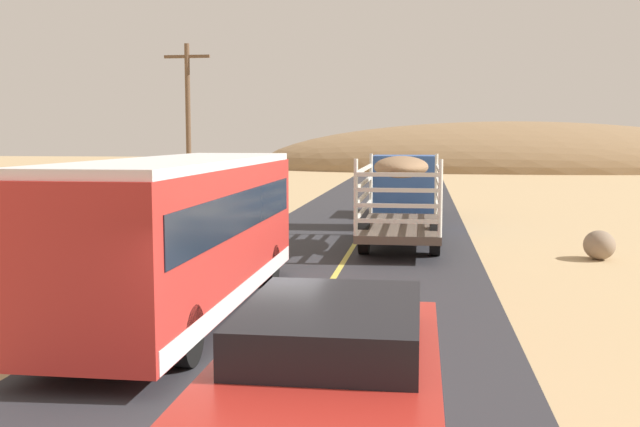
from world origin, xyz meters
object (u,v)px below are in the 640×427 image
livestock_truck (403,188)px  car_far (404,192)px  bus (184,232)px  boulder_near_shoulder (599,245)px  power_pole_mid (188,123)px

livestock_truck → car_far: (-0.16, 7.19, -0.70)m
livestock_truck → bus: 13.53m
car_far → boulder_near_shoulder: car_far is taller
bus → livestock_truck: bearing=72.3°
power_pole_mid → boulder_near_shoulder: bearing=-34.6°
bus → car_far: bus is taller
power_pole_mid → boulder_near_shoulder: 20.23m
livestock_truck → car_far: livestock_truck is taller
livestock_truck → car_far: 7.23m
livestock_truck → bus: bus is taller
boulder_near_shoulder → car_far: bearing=117.6°
car_far → power_pole_mid: power_pole_mid is taller
car_far → power_pole_mid: 10.72m
livestock_truck → boulder_near_shoulder: livestock_truck is taller
bus → power_pole_mid: power_pole_mid is taller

